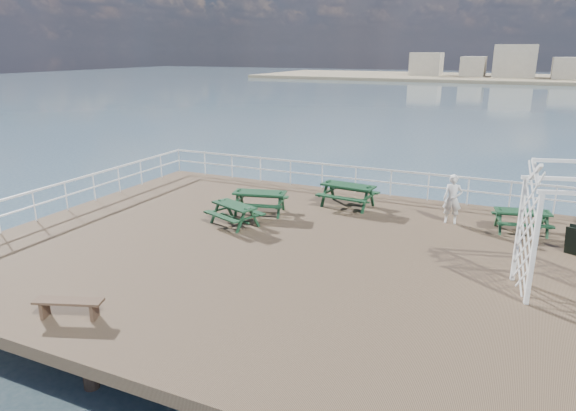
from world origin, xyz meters
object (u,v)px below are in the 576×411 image
(picnic_table_a, at_px, (260,198))
(person, at_px, (453,199))
(picnic_table_d, at_px, (234,210))
(flat_bench_near, at_px, (69,304))
(picnic_table_c, at_px, (522,217))
(picnic_table_b, at_px, (348,191))

(picnic_table_a, relative_size, person, 1.29)
(picnic_table_d, height_order, flat_bench_near, picnic_table_d)
(picnic_table_c, distance_m, person, 2.21)
(picnic_table_b, bearing_deg, flat_bench_near, -99.72)
(picnic_table_d, bearing_deg, picnic_table_c, 41.76)
(picnic_table_d, bearing_deg, picnic_table_a, 104.76)
(picnic_table_d, height_order, person, person)
(picnic_table_c, bearing_deg, picnic_table_a, 179.58)
(picnic_table_a, bearing_deg, picnic_table_b, 25.04)
(picnic_table_a, xyz_separation_m, picnic_table_c, (8.61, 1.76, -0.06))
(picnic_table_a, distance_m, picnic_table_c, 8.79)
(picnic_table_a, distance_m, picnic_table_d, 1.51)
(picnic_table_b, bearing_deg, picnic_table_d, -122.02)
(picnic_table_b, bearing_deg, picnic_table_c, 2.26)
(picnic_table_b, height_order, picnic_table_c, picnic_table_b)
(picnic_table_a, height_order, picnic_table_c, picnic_table_a)
(picnic_table_c, xyz_separation_m, person, (-2.19, -0.01, 0.32))
(picnic_table_d, xyz_separation_m, person, (6.59, 3.25, 0.32))
(picnic_table_a, xyz_separation_m, person, (6.42, 1.76, 0.26))
(picnic_table_d, relative_size, person, 1.22)
(picnic_table_a, bearing_deg, person, 1.36)
(flat_bench_near, xyz_separation_m, person, (6.70, 10.21, 0.51))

